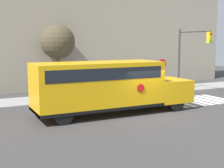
{
  "coord_description": "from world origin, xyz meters",
  "views": [
    {
      "loc": [
        -9.29,
        -14.49,
        4.11
      ],
      "look_at": [
        -1.28,
        1.63,
        1.63
      ],
      "focal_mm": 50.0,
      "sensor_mm": 36.0,
      "label": 1
    }
  ],
  "objects_px": {
    "school_bus": "(107,85)",
    "stop_sign": "(162,70)",
    "traffic_light": "(189,51)",
    "tree_near_sidewalk": "(58,42)"
  },
  "relations": [
    {
      "from": "school_bus",
      "to": "stop_sign",
      "type": "distance_m",
      "value": 8.56
    },
    {
      "from": "stop_sign",
      "to": "tree_near_sidewalk",
      "type": "bearing_deg",
      "value": 150.24
    },
    {
      "from": "traffic_light",
      "to": "tree_near_sidewalk",
      "type": "relative_size",
      "value": 0.93
    },
    {
      "from": "traffic_light",
      "to": "tree_near_sidewalk",
      "type": "xyz_separation_m",
      "value": [
        -8.78,
        5.51,
        0.65
      ]
    },
    {
      "from": "school_bus",
      "to": "traffic_light",
      "type": "height_order",
      "value": "traffic_light"
    },
    {
      "from": "school_bus",
      "to": "traffic_light",
      "type": "relative_size",
      "value": 1.84
    },
    {
      "from": "traffic_light",
      "to": "tree_near_sidewalk",
      "type": "height_order",
      "value": "tree_near_sidewalk"
    },
    {
      "from": "stop_sign",
      "to": "tree_near_sidewalk",
      "type": "relative_size",
      "value": 0.5
    },
    {
      "from": "school_bus",
      "to": "tree_near_sidewalk",
      "type": "relative_size",
      "value": 1.71
    },
    {
      "from": "school_bus",
      "to": "traffic_light",
      "type": "bearing_deg",
      "value": 21.36
    }
  ]
}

